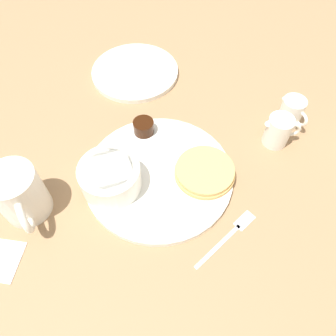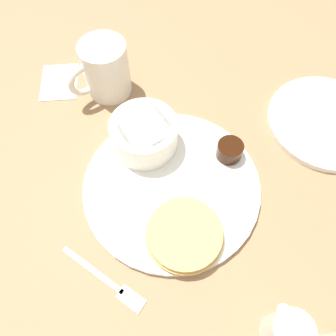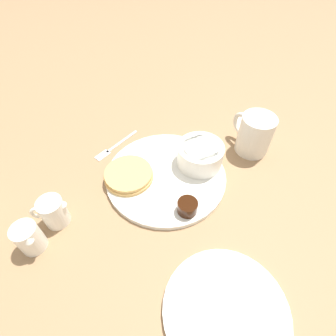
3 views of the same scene
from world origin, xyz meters
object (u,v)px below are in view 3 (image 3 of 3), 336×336
Objects in this scene: creamer_pitcher_far at (29,237)px; plate at (166,176)px; bowl at (200,154)px; coffee_mug at (254,134)px; creamer_pitcher_near at (53,212)px; fork at (113,148)px.

plate is at bearing -148.84° from creamer_pitcher_far.
bowl is 0.40m from creamer_pitcher_far.
coffee_mug is (-0.14, -0.05, 0.01)m from bowl.
coffee_mug is 0.50m from creamer_pitcher_near.
plate is at bearing 21.00° from coffee_mug.
plate is 2.54× the size of coffee_mug.
coffee_mug is at bearing -157.18° from creamer_pitcher_near.
creamer_pitcher_near is 1.13× the size of creamer_pitcher_far.
creamer_pitcher_near reaches higher than plate.
coffee_mug is 0.97× the size of fork.
creamer_pitcher_near is 0.06m from creamer_pitcher_far.
bowl is at bearing 161.39° from fork.
creamer_pitcher_near is 0.24m from fork.
creamer_pitcher_near is (0.46, 0.19, -0.02)m from coffee_mug.
creamer_pitcher_far reaches higher than fork.
bowl is at bearing 20.80° from coffee_mug.
fork is at bearing -37.98° from plate.
creamer_pitcher_near is at bearing -121.10° from creamer_pitcher_far.
creamer_pitcher_near is (0.32, 0.14, -0.01)m from bowl.
plate is 3.71× the size of creamer_pitcher_near.
coffee_mug reaches higher than creamer_pitcher_far.
bowl is 0.99× the size of coffee_mug.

